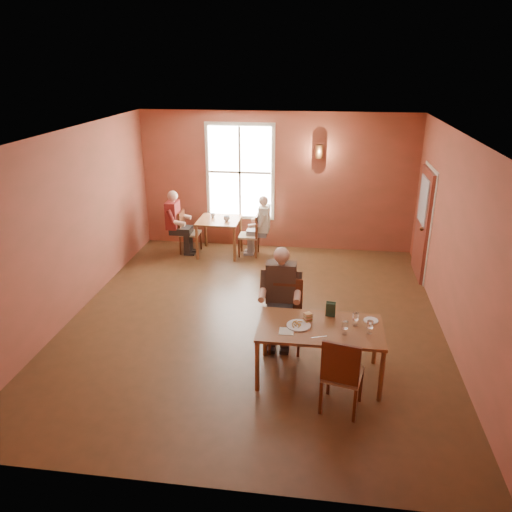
# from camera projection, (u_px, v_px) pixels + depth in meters

# --- Properties ---
(ground) EXTENTS (6.00, 7.00, 0.01)m
(ground) POSITION_uv_depth(u_px,v_px,m) (254.00, 319.00, 8.22)
(ground) COLOR brown
(ground) RESTS_ON ground
(wall_back) EXTENTS (6.00, 0.04, 3.00)m
(wall_back) POSITION_uv_depth(u_px,v_px,m) (276.00, 182.00, 10.90)
(wall_back) COLOR brown
(wall_back) RESTS_ON ground
(wall_front) EXTENTS (6.00, 0.04, 3.00)m
(wall_front) POSITION_uv_depth(u_px,v_px,m) (200.00, 360.00, 4.45)
(wall_front) COLOR brown
(wall_front) RESTS_ON ground
(wall_left) EXTENTS (0.04, 7.00, 3.00)m
(wall_left) POSITION_uv_depth(u_px,v_px,m) (71.00, 225.00, 8.05)
(wall_left) COLOR brown
(wall_left) RESTS_ON ground
(wall_right) EXTENTS (0.04, 7.00, 3.00)m
(wall_right) POSITION_uv_depth(u_px,v_px,m) (457.00, 243.00, 7.29)
(wall_right) COLOR brown
(wall_right) RESTS_ON ground
(ceiling) EXTENTS (6.00, 7.00, 0.04)m
(ceiling) POSITION_uv_depth(u_px,v_px,m) (254.00, 134.00, 7.12)
(ceiling) COLOR white
(ceiling) RESTS_ON wall_back
(window) EXTENTS (1.36, 0.10, 1.96)m
(window) POSITION_uv_depth(u_px,v_px,m) (240.00, 172.00, 10.88)
(window) COLOR white
(window) RESTS_ON wall_back
(door) EXTENTS (0.12, 1.04, 2.10)m
(door) POSITION_uv_depth(u_px,v_px,m) (422.00, 224.00, 9.59)
(door) COLOR maroon
(door) RESTS_ON ground
(wall_sconce) EXTENTS (0.16, 0.16, 0.28)m
(wall_sconce) POSITION_uv_depth(u_px,v_px,m) (319.00, 151.00, 10.43)
(wall_sconce) COLOR brown
(wall_sconce) RESTS_ON wall_back
(main_table) EXTENTS (1.63, 0.91, 0.76)m
(main_table) POSITION_uv_depth(u_px,v_px,m) (319.00, 352.00, 6.62)
(main_table) COLOR brown
(main_table) RESTS_ON ground
(chair_diner_main) EXTENTS (0.46, 0.46, 1.03)m
(chair_diner_main) POSITION_uv_depth(u_px,v_px,m) (286.00, 317.00, 7.23)
(chair_diner_main) COLOR brown
(chair_diner_main) RESTS_ON ground
(diner_main) EXTENTS (0.57, 0.57, 1.43)m
(diner_main) POSITION_uv_depth(u_px,v_px,m) (286.00, 306.00, 7.13)
(diner_main) COLOR #30241B
(diner_main) RESTS_ON ground
(chair_empty) EXTENTS (0.54, 0.54, 1.02)m
(chair_empty) POSITION_uv_depth(u_px,v_px,m) (343.00, 372.00, 5.97)
(chair_empty) COLOR #462517
(chair_empty) RESTS_ON ground
(plate_food) EXTENTS (0.34, 0.34, 0.04)m
(plate_food) POSITION_uv_depth(u_px,v_px,m) (299.00, 325.00, 6.48)
(plate_food) COLOR white
(plate_food) RESTS_ON main_table
(sandwich) EXTENTS (0.13, 0.12, 0.11)m
(sandwich) POSITION_uv_depth(u_px,v_px,m) (308.00, 318.00, 6.57)
(sandwich) COLOR tan
(sandwich) RESTS_ON main_table
(goblet_a) EXTENTS (0.09, 0.09, 0.20)m
(goblet_a) POSITION_uv_depth(u_px,v_px,m) (355.00, 319.00, 6.48)
(goblet_a) COLOR white
(goblet_a) RESTS_ON main_table
(goblet_b) EXTENTS (0.08, 0.08, 0.20)m
(goblet_b) POSITION_uv_depth(u_px,v_px,m) (370.00, 327.00, 6.28)
(goblet_b) COLOR white
(goblet_b) RESTS_ON main_table
(goblet_c) EXTENTS (0.10, 0.10, 0.20)m
(goblet_c) POSITION_uv_depth(u_px,v_px,m) (345.00, 327.00, 6.27)
(goblet_c) COLOR white
(goblet_c) RESTS_ON main_table
(menu_stand) EXTENTS (0.14, 0.08, 0.21)m
(menu_stand) POSITION_uv_depth(u_px,v_px,m) (331.00, 309.00, 6.70)
(menu_stand) COLOR #233E2C
(menu_stand) RESTS_ON main_table
(knife) EXTENTS (0.20, 0.08, 0.00)m
(knife) POSITION_uv_depth(u_px,v_px,m) (319.00, 337.00, 6.24)
(knife) COLOR white
(knife) RESTS_ON main_table
(napkin) EXTENTS (0.19, 0.19, 0.01)m
(napkin) POSITION_uv_depth(u_px,v_px,m) (286.00, 331.00, 6.37)
(napkin) COLOR silver
(napkin) RESTS_ON main_table
(side_plate) EXTENTS (0.25, 0.25, 0.01)m
(side_plate) POSITION_uv_depth(u_px,v_px,m) (371.00, 320.00, 6.62)
(side_plate) COLOR white
(side_plate) RESTS_ON main_table
(second_table) EXTENTS (0.89, 0.89, 0.78)m
(second_table) POSITION_uv_depth(u_px,v_px,m) (219.00, 237.00, 10.88)
(second_table) COLOR brown
(second_table) RESTS_ON ground
(chair_diner_white) EXTENTS (0.41, 0.41, 0.92)m
(chair_diner_white) POSITION_uv_depth(u_px,v_px,m) (249.00, 235.00, 10.78)
(chair_diner_white) COLOR brown
(chair_diner_white) RESTS_ON ground
(diner_white) EXTENTS (0.51, 0.51, 1.27)m
(diner_white) POSITION_uv_depth(u_px,v_px,m) (250.00, 227.00, 10.71)
(diner_white) COLOR white
(diner_white) RESTS_ON ground
(chair_diner_maroon) EXTENTS (0.41, 0.41, 0.93)m
(chair_diner_maroon) POSITION_uv_depth(u_px,v_px,m) (190.00, 232.00, 10.94)
(chair_diner_maroon) COLOR #3D200D
(chair_diner_maroon) RESTS_ON ground
(diner_maroon) EXTENTS (0.54, 0.54, 1.36)m
(diner_maroon) POSITION_uv_depth(u_px,v_px,m) (189.00, 223.00, 10.86)
(diner_maroon) COLOR maroon
(diner_maroon) RESTS_ON ground
(cup_a) EXTENTS (0.14, 0.14, 0.10)m
(cup_a) POSITION_uv_depth(u_px,v_px,m) (227.00, 218.00, 10.63)
(cup_a) COLOR white
(cup_a) RESTS_ON second_table
(cup_b) EXTENTS (0.11, 0.11, 0.10)m
(cup_b) POSITION_uv_depth(u_px,v_px,m) (213.00, 216.00, 10.84)
(cup_b) COLOR silver
(cup_b) RESTS_ON second_table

